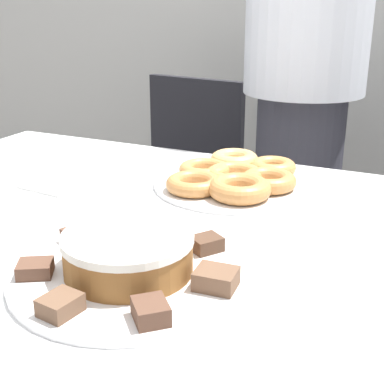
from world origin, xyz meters
TOP-DOWN VIEW (x-y plane):
  - table at (0.00, 0.00)m, footprint 1.62×0.96m
  - person_standing at (-0.03, 0.86)m, footprint 0.37×0.37m
  - office_chair_left at (-0.48, 0.84)m, footprint 0.50×0.50m
  - plate_cake at (-0.02, -0.20)m, footprint 0.35×0.35m
  - plate_donuts at (-0.03, 0.26)m, footprint 0.36×0.36m
  - frosted_cake at (-0.02, -0.20)m, footprint 0.19×0.19m
  - lamington_0 at (-0.15, -0.15)m, footprint 0.06×0.06m
  - lamington_1 at (-0.14, -0.26)m, footprint 0.06×0.06m
  - lamington_2 at (-0.04, -0.33)m, footprint 0.05×0.06m
  - lamington_3 at (0.07, -0.30)m, footprint 0.06×0.06m
  - lamington_4 at (0.11, -0.19)m, footprint 0.06×0.05m
  - lamington_5 at (0.05, -0.08)m, footprint 0.06×0.06m
  - lamington_6 at (-0.06, -0.07)m, footprint 0.05×0.06m
  - donut_0 at (-0.03, 0.26)m, footprint 0.13×0.13m
  - donut_1 at (-0.11, 0.27)m, footprint 0.12×0.12m
  - donut_2 at (-0.08, 0.17)m, footprint 0.12×0.12m
  - donut_3 at (0.02, 0.17)m, footprint 0.13×0.13m
  - donut_4 at (0.05, 0.25)m, footprint 0.12×0.12m
  - donut_5 at (0.03, 0.35)m, footprint 0.11×0.11m
  - donut_6 at (-0.07, 0.36)m, footprint 0.12×0.12m
  - napkin at (-0.39, 0.09)m, footprint 0.13×0.11m

SIDE VIEW (x-z plane):
  - office_chair_left at x=-0.48m, z-range -0.03..0.84m
  - table at x=0.00m, z-range 0.29..1.03m
  - napkin at x=-0.39m, z-range 0.74..0.75m
  - plate_cake at x=-0.02m, z-range 0.74..0.75m
  - plate_donuts at x=-0.03m, z-range 0.74..0.75m
  - lamington_1 at x=-0.14m, z-range 0.75..0.77m
  - lamington_6 at x=-0.06m, z-range 0.75..0.77m
  - lamington_5 at x=0.05m, z-range 0.75..0.78m
  - lamington_0 at x=-0.15m, z-range 0.75..0.78m
  - lamington_2 at x=-0.04m, z-range 0.75..0.78m
  - lamington_3 at x=0.07m, z-range 0.75..0.78m
  - lamington_4 at x=0.11m, z-range 0.75..0.78m
  - donut_1 at x=-0.11m, z-range 0.75..0.78m
  - donut_0 at x=-0.03m, z-range 0.75..0.78m
  - donut_2 at x=-0.08m, z-range 0.75..0.78m
  - donut_5 at x=0.03m, z-range 0.75..0.79m
  - donut_4 at x=0.05m, z-range 0.75..0.79m
  - donut_3 at x=0.02m, z-range 0.75..0.79m
  - donut_6 at x=-0.07m, z-range 0.75..0.79m
  - frosted_cake at x=-0.02m, z-range 0.75..0.81m
  - person_standing at x=-0.03m, z-range 0.05..1.78m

